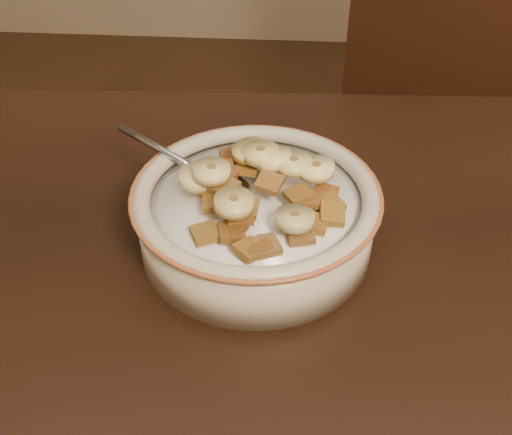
{
  "coord_description": "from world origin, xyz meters",
  "views": [
    {
      "loc": [
        -0.11,
        -0.25,
        1.13
      ],
      "look_at": [
        -0.14,
        0.17,
        0.78
      ],
      "focal_mm": 45.0,
      "sensor_mm": 36.0,
      "label": 1
    }
  ],
  "objects": [
    {
      "name": "cereal_square_1",
      "position": [
        -0.08,
        0.17,
        0.81
      ],
      "size": [
        0.02,
        0.03,
        0.01
      ],
      "primitive_type": "cube",
      "rotation": [
        -0.16,
        -0.11,
        2.89
      ],
      "color": "brown",
      "rests_on": "milk"
    },
    {
      "name": "cereal_square_8",
      "position": [
        -0.1,
        0.16,
        0.81
      ],
      "size": [
        0.02,
        0.02,
        0.01
      ],
      "primitive_type": "cube",
      "rotation": [
        0.01,
        0.16,
        0.18
      ],
      "color": "brown",
      "rests_on": "milk"
    },
    {
      "name": "cereal_square_22",
      "position": [
        -0.08,
        0.16,
        0.81
      ],
      "size": [
        0.03,
        0.03,
        0.01
      ],
      "primitive_type": "cube",
      "rotation": [
        0.17,
        -0.17,
        0.6
      ],
      "color": "#975C19",
      "rests_on": "milk"
    },
    {
      "name": "cereal_square_9",
      "position": [
        -0.1,
        0.12,
        0.81
      ],
      "size": [
        0.02,
        0.02,
        0.01
      ],
      "primitive_type": "cube",
      "rotation": [
        -0.1,
        -0.11,
        1.72
      ],
      "color": "brown",
      "rests_on": "milk"
    },
    {
      "name": "cereal_square_5",
      "position": [
        -0.16,
        0.12,
        0.81
      ],
      "size": [
        0.03,
        0.03,
        0.01
      ],
      "primitive_type": "cube",
      "rotation": [
        -0.15,
        0.13,
        2.62
      ],
      "color": "brown",
      "rests_on": "milk"
    },
    {
      "name": "banana_slice_2",
      "position": [
        -0.16,
        0.13,
        0.83
      ],
      "size": [
        0.04,
        0.04,
        0.01
      ],
      "primitive_type": "cylinder",
      "rotation": [
        0.04,
        -0.04,
        1.74
      ],
      "color": "#E8D77F",
      "rests_on": "milk"
    },
    {
      "name": "cereal_square_0",
      "position": [
        -0.12,
        0.23,
        0.81
      ],
      "size": [
        0.03,
        0.03,
        0.01
      ],
      "primitive_type": "cube",
      "rotation": [
        0.07,
        0.06,
        1.27
      ],
      "color": "#8F5D27",
      "rests_on": "milk"
    },
    {
      "name": "cereal_square_12",
      "position": [
        -0.18,
        0.17,
        0.81
      ],
      "size": [
        0.03,
        0.03,
        0.01
      ],
      "primitive_type": "cube",
      "rotation": [
        -0.16,
        0.13,
        2.34
      ],
      "color": "brown",
      "rests_on": "milk"
    },
    {
      "name": "cereal_square_21",
      "position": [
        -0.12,
        0.23,
        0.81
      ],
      "size": [
        0.02,
        0.03,
        0.01
      ],
      "primitive_type": "cube",
      "rotation": [
        0.22,
        -0.09,
        2.88
      ],
      "color": "brown",
      "rests_on": "milk"
    },
    {
      "name": "cereal_square_24",
      "position": [
        -0.17,
        0.15,
        0.81
      ],
      "size": [
        0.02,
        0.02,
        0.01
      ],
      "primitive_type": "cube",
      "rotation": [
        -0.13,
        0.0,
        1.68
      ],
      "color": "#8E5E1F",
      "rests_on": "milk"
    },
    {
      "name": "banana_slice_4",
      "position": [
        -0.15,
        0.21,
        0.83
      ],
      "size": [
        0.04,
        0.04,
        0.02
      ],
      "primitive_type": "cylinder",
      "rotation": [
        -0.11,
        -0.13,
        0.58
      ],
      "color": "#FFF17A",
      "rests_on": "milk"
    },
    {
      "name": "cereal_square_6",
      "position": [
        -0.15,
        0.14,
        0.82
      ],
      "size": [
        0.02,
        0.02,
        0.01
      ],
      "primitive_type": "cube",
      "rotation": [
        -0.16,
        -0.07,
        3.07
      ],
      "color": "brown",
      "rests_on": "milk"
    },
    {
      "name": "cereal_square_14",
      "position": [
        -0.18,
        0.12,
        0.81
      ],
      "size": [
        0.03,
        0.03,
        0.01
      ],
      "primitive_type": "cube",
      "rotation": [
        0.01,
        -0.03,
        0.45
      ],
      "color": "olive",
      "rests_on": "milk"
    },
    {
      "name": "banana_slice_0",
      "position": [
        -0.11,
        0.13,
        0.82
      ],
      "size": [
        0.04,
        0.04,
        0.02
      ],
      "primitive_type": "cylinder",
      "rotation": [
        0.13,
        0.07,
        2.53
      ],
      "color": "#D4BA7F",
      "rests_on": "milk"
    },
    {
      "name": "cereal_square_4",
      "position": [
        -0.14,
        0.22,
        0.81
      ],
      "size": [
        0.02,
        0.02,
        0.01
      ],
      "primitive_type": "cube",
      "rotation": [
        -0.05,
        -0.02,
        1.68
      ],
      "color": "#8D5B1E",
      "rests_on": "milk"
    },
    {
      "name": "cereal_square_16",
      "position": [
        -0.17,
        0.19,
        0.81
      ],
      "size": [
        0.03,
        0.03,
        0.01
      ],
      "primitive_type": "cube",
      "rotation": [
        0.12,
        -0.13,
        0.31
      ],
      "color": "brown",
      "rests_on": "milk"
    },
    {
      "name": "spoon",
      "position": [
        -0.17,
        0.19,
        0.8
      ],
      "size": [
        0.06,
        0.05,
        0.01
      ],
      "primitive_type": "ellipsoid",
      "rotation": [
        0.0,
        0.0,
        4.22
      ],
      "color": "#99A1AF",
      "rests_on": "cereal_bowl"
    },
    {
      "name": "cereal_square_23",
      "position": [
        -0.11,
        0.16,
        0.82
      ],
      "size": [
        0.03,
        0.03,
        0.01
      ],
      "primitive_type": "cube",
      "rotation": [
        -0.09,
        0.04,
        2.12
      ],
      "color": "brown",
      "rests_on": "milk"
    },
    {
      "name": "cereal_square_15",
      "position": [
        -0.16,
        0.12,
        0.81
      ],
      "size": [
        0.02,
        0.02,
        0.01
      ],
      "primitive_type": "cube",
      "rotation": [
        0.0,
        0.12,
        0.24
      ],
      "color": "brown",
      "rests_on": "milk"
    },
    {
      "name": "banana_slice_8",
      "position": [
        -0.09,
        0.19,
        0.82
      ],
      "size": [
        0.04,
        0.04,
        0.01
      ],
      "primitive_type": "cylinder",
      "rotation": [
        -0.06,
        -0.01,
        0.88
      ],
      "color": "#FDF2AA",
      "rests_on": "milk"
    },
    {
      "name": "chair",
      "position": [
        0.18,
        0.54,
        0.48
      ],
      "size": [
        0.54,
        0.54,
        0.96
      ],
      "primitive_type": "cube",
      "rotation": [
        0.0,
        0.0,
        -0.35
      ],
      "color": "black",
      "rests_on": "floor"
    },
    {
      "name": "cereal_square_3",
      "position": [
        -0.17,
        0.23,
        0.81
      ],
      "size": [
        0.03,
        0.03,
        0.01
      ],
      "primitive_type": "cube",
      "rotation": [
        -0.04,
        -0.12,
        1.9
      ],
      "color": "#613612",
      "rests_on": "milk"
    },
    {
      "name": "cereal_square_13",
      "position": [
        -0.17,
        0.16,
        0.82
      ],
      "size": [
        0.03,
        0.03,
        0.01
      ],
      "primitive_type": "cube",
      "rotation": [
        0.11,
        -0.13,
        1.01
      ],
      "color": "brown",
      "rests_on": "milk"
    },
    {
      "name": "banana_slice_6",
      "position": [
        -0.19,
        0.17,
        0.82
      ],
      "size": [
        0.04,
        0.04,
        0.01
      ],
      "primitive_type": "cylinder",
      "rotation": [
        -0.04,
        -0.13,
        2.92
      ],
      "color": "#FBD67F",
      "rests_on": "milk"
    },
    {
      "name": "cereal_bowl",
      "position": [
        -0.14,
        0.17,
        0.77
      ],
      "size": [
        0.2,
        0.2,
        0.05
      ],
      "primitive_type": "cylinder",
      "color": "beige",
      "rests_on": "table"
    },
    {
      "name": "cereal_square_7",
      "position": [
        -0.14,
        0.11,
        0.81
      ],
      "size": [
        0.03,
        0.03,
        0.01
      ],
      "primitive_type": "cube",
      "rotation": [
        -0.2,
        -0.03,
        0.58
      ],
      "color": "brown",
      "rests_on": "milk"
    },
    {
      "name": "banana_slice_3",
      "position": [
        -0.13,
        0.19,
        0.83
      ],
      "size": [
        0.03,
        0.03,
        0.02
      ],
      "primitive_type": "cylinder",
      "rotation": [
        -0.14,
        0.1,
        1.48
      ],
      "color": "#FFEB9E",
      "rests_on": "milk"
    },
    {
      "name": "cereal_square_18",
      "position": [
        -0.15,
        0.14,
        0.81
      ],
      "size": [
        0.02,
        0.02,
        0.01
      ],
      "primitive_type": "cube",
      "rotation": [
        0.02,
        -0.15,
        0.04
      ],
      "color": "brown",
      "rests_on": "milk"
    },
    {
      "name": "cereal_square_25",
      "position": [
        -0.15,
        0.2,
        0.81
      ],
      "size": [
        0.02,
        0.02,
        0.01
      ],
      "primitive_type": "cube",
      "rotation": [
        -0.01,
        0.14,
        1.4
      ],
      "color": "brown",
      "rests_on": "milk"
    },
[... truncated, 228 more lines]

